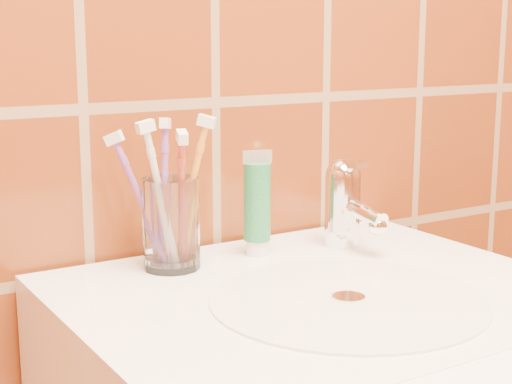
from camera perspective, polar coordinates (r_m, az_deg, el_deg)
glass_tumbler at (r=0.95m, az=-6.19°, el=-2.31°), size 0.08×0.08×0.11m
toothpaste_tube at (r=1.01m, az=0.08°, el=-1.06°), size 0.04×0.03×0.14m
faucet at (r=1.05m, az=6.48°, el=-0.57°), size 0.05×0.11×0.12m
toothbrush_0 at (r=0.93m, az=-5.49°, el=-0.75°), size 0.06×0.10×0.19m
toothbrush_1 at (r=0.95m, az=-8.28°, el=-0.77°), size 0.15×0.14×0.19m
toothbrush_2 at (r=0.96m, az=-6.65°, el=-0.12°), size 0.08×0.09×0.19m
toothbrush_3 at (r=0.95m, az=-4.83°, el=-0.06°), size 0.11×0.11×0.20m
toothbrush_4 at (r=0.93m, az=-6.92°, el=-0.44°), size 0.07×0.06×0.19m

